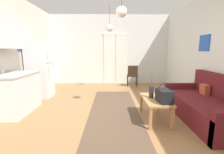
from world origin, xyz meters
The scene contains 12 objects.
ground_plane centered at (0.00, 0.00, -0.05)m, with size 5.52×7.30×0.10m, color #996D44.
wall_back centered at (0.01, 3.40, 1.43)m, with size 5.12×0.13×2.87m.
area_rug centered at (0.12, 0.21, 0.01)m, with size 1.11×3.40×0.01m, color brown.
couch centered at (2.06, -0.21, 0.27)m, with size 0.95×1.99×0.92m.
coffee_table centered at (0.95, -0.23, 0.38)m, with size 0.48×0.88×0.45m.
bamboo_vase centered at (0.87, -0.16, 0.58)m, with size 0.10×0.10×0.47m.
handbag centered at (1.04, -0.44, 0.58)m, with size 0.25×0.35×0.37m.
refrigerator centered at (-2.09, 1.40, 0.82)m, with size 0.65×0.59×1.64m.
kitchen_counter centered at (-2.12, 0.21, 0.82)m, with size 0.60×1.11×2.13m.
accent_chair centered at (0.90, 2.71, 0.47)m, with size 0.44×0.42×0.84m.
pendant_lamp_near centered at (0.27, 0.16, 2.19)m, with size 0.23×0.23×0.79m.
pendant_lamp_far centered at (0.01, 2.05, 2.14)m, with size 0.24×0.24×0.86m.
Camera 1 is at (0.04, -3.13, 1.40)m, focal length 24.14 mm.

